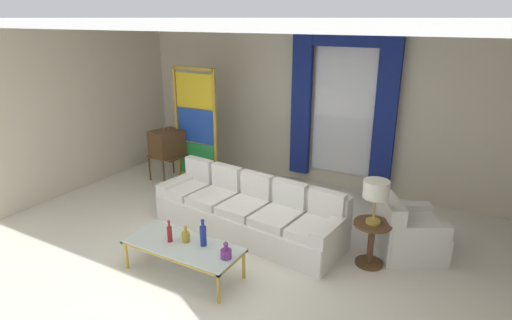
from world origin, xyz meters
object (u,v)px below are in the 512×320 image
vintage_tv (167,144)px  peacock_figurine (204,178)px  coffee_table (183,247)px  bottle_ruby_flask (203,235)px  bottle_blue_decanter (186,236)px  armchair_white (405,233)px  round_side_table (371,240)px  couch_white_long (250,211)px  bottle_crystal_tall (170,233)px  bottle_amber_squat (226,253)px  stained_glass_divider (196,128)px  table_lamp_brass (376,191)px

vintage_tv → peacock_figurine: bearing=-3.6°
coffee_table → bottle_ruby_flask: bearing=24.8°
bottle_blue_decanter → peacock_figurine: bearing=121.5°
vintage_tv → armchair_white: bearing=-6.6°
bottle_blue_decanter → peacock_figurine: bottle_blue_decanter is taller
peacock_figurine → round_side_table: round_side_table is taller
bottle_blue_decanter → peacock_figurine: size_ratio=0.36×
round_side_table → couch_white_long: bearing=178.7°
bottle_crystal_tall → peacock_figurine: (-1.22, 2.37, -0.31)m
coffee_table → bottle_amber_squat: bottle_amber_squat is taller
stained_glass_divider → peacock_figurine: stained_glass_divider is taller
coffee_table → stained_glass_divider: 3.26m
peacock_figurine → bottle_blue_decanter: bearing=-58.5°
peacock_figurine → table_lamp_brass: (3.36, -1.00, 0.81)m
bottle_amber_squat → stained_glass_divider: stained_glass_divider is taller
bottle_crystal_tall → table_lamp_brass: size_ratio=0.51×
coffee_table → bottle_blue_decanter: bearing=95.2°
bottle_ruby_flask → coffee_table: bearing=-155.2°
bottle_amber_squat → table_lamp_brass: size_ratio=0.36×
coffee_table → peacock_figurine: size_ratio=2.49×
bottle_ruby_flask → peacock_figurine: bottle_ruby_flask is taller
peacock_figurine → couch_white_long: bearing=-31.7°
coffee_table → stained_glass_divider: (-1.77, 2.65, 0.68)m
table_lamp_brass → bottle_ruby_flask: bearing=-144.3°
couch_white_long → round_side_table: bearing=-1.3°
vintage_tv → peacock_figurine: size_ratio=2.24×
bottle_ruby_flask → bottle_blue_decanter: bearing=-171.9°
bottle_ruby_flask → peacock_figurine: (-1.63, 2.24, -0.33)m
coffee_table → table_lamp_brass: table_lamp_brass is taller
bottle_ruby_flask → couch_white_long: bearing=93.9°
bottle_crystal_tall → round_side_table: size_ratio=0.49×
couch_white_long → round_side_table: 1.82m
armchair_white → peacock_figurine: size_ratio=1.85×
bottle_ruby_flask → vintage_tv: (-2.54, 2.29, 0.17)m
coffee_table → peacock_figurine: (-1.40, 2.35, -0.16)m
vintage_tv → couch_white_long: bearing=-22.4°
coffee_table → armchair_white: armchair_white is taller
coffee_table → bottle_crystal_tall: (-0.18, -0.02, 0.15)m
bottle_blue_decanter → stained_glass_divider: (-1.77, 2.57, 0.57)m
bottle_blue_decanter → armchair_white: armchair_white is taller
table_lamp_brass → couch_white_long: bearing=178.7°
bottle_blue_decanter → round_side_table: size_ratio=0.36×
couch_white_long → bottle_blue_decanter: bearing=-96.7°
coffee_table → vintage_tv: (-2.30, 2.40, 0.35)m
stained_glass_divider → round_side_table: size_ratio=3.70×
bottle_amber_squat → table_lamp_brass: (1.33, 1.34, 0.55)m
bottle_blue_decanter → stained_glass_divider: bearing=124.5°
coffee_table → table_lamp_brass: (1.96, 1.35, 0.65)m
bottle_crystal_tall → table_lamp_brass: bearing=32.6°
vintage_tv → table_lamp_brass: bearing=-13.9°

